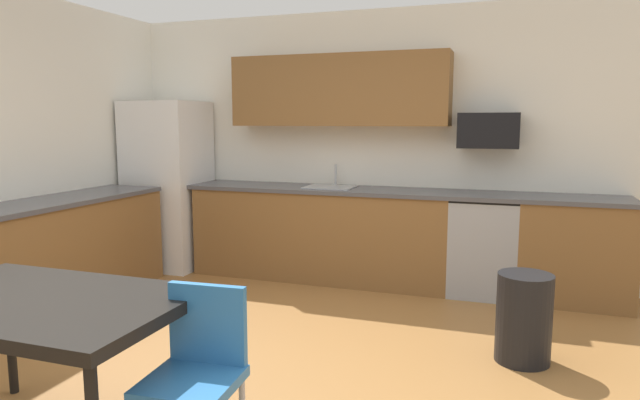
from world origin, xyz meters
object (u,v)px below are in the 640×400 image
at_px(microwave, 489,130).
at_px(trash_bin, 524,318).
at_px(dining_table, 39,310).
at_px(oven_range, 484,245).
at_px(refrigerator, 168,185).
at_px(chair_near_table, 198,365).

xyz_separation_m(microwave, trash_bin, (0.34, -1.58, -1.21)).
xyz_separation_m(dining_table, trash_bin, (2.22, 1.85, -0.41)).
height_order(oven_range, microwave, microwave).
height_order(refrigerator, dining_table, refrigerator).
height_order(oven_range, chair_near_table, oven_range).
relative_size(refrigerator, trash_bin, 3.01).
distance_m(oven_range, trash_bin, 1.53).
height_order(microwave, trash_bin, microwave).
relative_size(dining_table, chair_near_table, 1.65).
relative_size(refrigerator, oven_range, 1.99).
distance_m(refrigerator, oven_range, 3.37).
relative_size(oven_range, chair_near_table, 1.07).
distance_m(oven_range, dining_table, 3.83).
height_order(refrigerator, microwave, refrigerator).
height_order(oven_range, dining_table, oven_range).
relative_size(microwave, chair_near_table, 0.64).
relative_size(microwave, trash_bin, 0.90).
distance_m(oven_range, chair_near_table, 3.40).
height_order(oven_range, trash_bin, oven_range).
xyz_separation_m(microwave, dining_table, (-1.87, -3.43, -0.81)).
relative_size(refrigerator, chair_near_table, 2.13).
bearing_deg(oven_range, microwave, 90.00).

